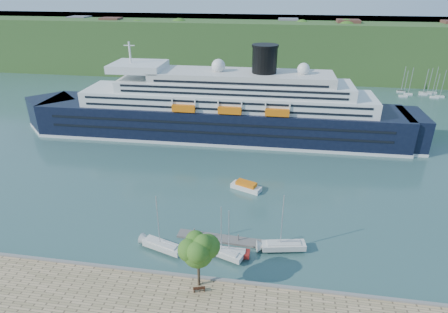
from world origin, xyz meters
The scene contains 12 objects.
ground centered at (0.00, 0.00, 0.00)m, with size 400.00×400.00×0.00m, color #315754.
far_hillside centered at (0.00, 145.00, 12.00)m, with size 400.00×50.00×24.00m, color #314E1F.
quay_coping centered at (0.00, -0.20, 1.15)m, with size 220.00×0.50×0.30m, color slate.
cruise_ship centered at (-7.57, 56.84, 12.81)m, with size 114.10×16.61×25.62m, color black, non-canonical shape.
park_bench centered at (-0.15, -2.67, 1.56)m, with size 1.73×0.71×1.11m, color #432213, non-canonical shape.
promenade_tree centered at (-0.41, -1.50, 5.74)m, with size 5.72×5.72×9.48m, color #2D6019, non-canonical shape.
floating_pontoon centered at (1.83, 10.27, 0.19)m, with size 17.32×2.12×0.38m, color slate, non-canonical shape.
sailboat_white_near centered at (-8.11, 5.98, 4.91)m, with size 7.61×2.11×9.83m, color silver, non-canonical shape.
sailboat_red centered at (3.14, 6.33, 4.15)m, with size 6.43×1.79×8.31m, color maroon, non-canonical shape.
sailboat_white_far centered at (11.32, 9.09, 5.06)m, with size 7.83×2.18×10.12m, color silver, non-canonical shape.
tender_launch centered at (3.25, 27.89, 0.90)m, with size 6.51×2.23×1.80m, color orange, non-canonical shape.
sailboat_extra centered at (1.99, 5.93, 4.50)m, with size 6.97×1.94×9.00m, color silver, non-canonical shape.
Camera 1 is at (9.40, -40.71, 40.19)m, focal length 30.00 mm.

